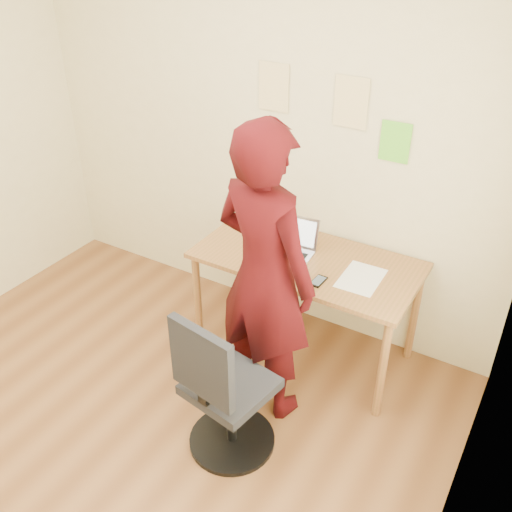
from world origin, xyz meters
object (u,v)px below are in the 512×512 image
Objects in this scene: office_chair at (223,397)px; person at (265,276)px; desk at (306,270)px; laptop at (291,245)px; phone at (318,281)px.

office_chair is 0.52× the size of person.
desk is 1.49× the size of office_chair.
laptop is 0.37m from phone.
laptop is (-0.12, 0.02, 0.14)m from desk.
desk is 0.28m from phone.
office_chair is (0.13, -1.00, -0.39)m from laptop.
person reaches higher than phone.
laptop reaches higher than office_chair.
desk is 0.57m from person.
phone is at bearing -41.47° from laptop.
phone is (0.30, -0.22, -0.04)m from laptop.
person is (0.11, -0.53, 0.11)m from laptop.
office_chair is 0.68m from person.
person is at bearing -83.24° from laptop.
office_chair is at bearing -87.54° from laptop.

